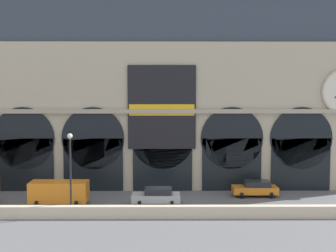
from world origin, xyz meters
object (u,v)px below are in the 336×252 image
car_center (157,196)px  street_lamp_quayside (70,163)px  car_mideast (255,188)px  van_midwest (59,192)px

car_center → street_lamp_quayside: bearing=-154.8°
car_center → car_mideast: bearing=17.8°
car_mideast → street_lamp_quayside: street_lamp_quayside is taller
car_center → street_lamp_quayside: 8.62m
van_midwest → car_mideast: bearing=9.9°
car_center → car_mideast: size_ratio=1.00×
van_midwest → car_mideast: size_ratio=1.18×
van_midwest → street_lamp_quayside: size_ratio=0.75×
street_lamp_quayside → van_midwest: bearing=119.2°
van_midwest → car_mideast: 18.90m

